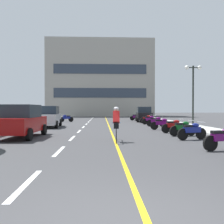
% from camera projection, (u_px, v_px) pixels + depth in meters
% --- Properties ---
extents(ground_plane, '(140.00, 140.00, 0.00)m').
position_uv_depth(ground_plane, '(106.00, 125.00, 24.21)').
color(ground_plane, '#38383A').
extents(curb_left, '(2.40, 72.00, 0.12)m').
position_uv_depth(curb_left, '(41.00, 123.00, 26.91)').
color(curb_left, '#A8A8A3').
rests_on(curb_left, ground).
extents(curb_right, '(2.40, 72.00, 0.12)m').
position_uv_depth(curb_right, '(169.00, 122.00, 27.51)').
color(curb_right, '#A8A8A3').
rests_on(curb_right, ground).
extents(lane_dash_0, '(0.14, 2.20, 0.01)m').
position_uv_depth(lane_dash_0, '(26.00, 184.00, 5.15)').
color(lane_dash_0, silver).
rests_on(lane_dash_0, ground).
extents(lane_dash_1, '(0.14, 2.20, 0.01)m').
position_uv_depth(lane_dash_1, '(59.00, 151.00, 9.15)').
color(lane_dash_1, silver).
rests_on(lane_dash_1, ground).
extents(lane_dash_2, '(0.14, 2.20, 0.01)m').
position_uv_depth(lane_dash_2, '(72.00, 138.00, 13.14)').
color(lane_dash_2, silver).
rests_on(lane_dash_2, ground).
extents(lane_dash_3, '(0.14, 2.20, 0.01)m').
position_uv_depth(lane_dash_3, '(79.00, 131.00, 17.14)').
color(lane_dash_3, silver).
rests_on(lane_dash_3, ground).
extents(lane_dash_4, '(0.14, 2.20, 0.01)m').
position_uv_depth(lane_dash_4, '(83.00, 127.00, 21.13)').
color(lane_dash_4, silver).
rests_on(lane_dash_4, ground).
extents(lane_dash_5, '(0.14, 2.20, 0.01)m').
position_uv_depth(lane_dash_5, '(86.00, 124.00, 25.13)').
color(lane_dash_5, silver).
rests_on(lane_dash_5, ground).
extents(lane_dash_6, '(0.14, 2.20, 0.01)m').
position_uv_depth(lane_dash_6, '(89.00, 122.00, 29.13)').
color(lane_dash_6, silver).
rests_on(lane_dash_6, ground).
extents(lane_dash_7, '(0.14, 2.20, 0.01)m').
position_uv_depth(lane_dash_7, '(90.00, 120.00, 33.12)').
color(lane_dash_7, silver).
rests_on(lane_dash_7, ground).
extents(lane_dash_8, '(0.14, 2.20, 0.01)m').
position_uv_depth(lane_dash_8, '(91.00, 119.00, 37.12)').
color(lane_dash_8, silver).
rests_on(lane_dash_8, ground).
extents(lane_dash_9, '(0.14, 2.20, 0.01)m').
position_uv_depth(lane_dash_9, '(92.00, 118.00, 41.12)').
color(lane_dash_9, silver).
rests_on(lane_dash_9, ground).
extents(lane_dash_10, '(0.14, 2.20, 0.01)m').
position_uv_depth(lane_dash_10, '(93.00, 117.00, 45.11)').
color(lane_dash_10, silver).
rests_on(lane_dash_10, ground).
extents(lane_dash_11, '(0.14, 2.20, 0.01)m').
position_uv_depth(lane_dash_11, '(94.00, 116.00, 49.11)').
color(lane_dash_11, silver).
rests_on(lane_dash_11, ground).
extents(centre_line_yellow, '(0.12, 66.00, 0.01)m').
position_uv_depth(centre_line_yellow, '(108.00, 123.00, 27.22)').
color(centre_line_yellow, gold).
rests_on(centre_line_yellow, ground).
extents(office_building, '(21.85, 9.17, 15.76)m').
position_uv_depth(office_building, '(100.00, 80.00, 52.57)').
color(office_building, '#9E998E').
rests_on(office_building, ground).
extents(street_lamp_mid, '(1.46, 0.36, 5.17)m').
position_uv_depth(street_lamp_mid, '(193.00, 82.00, 20.69)').
color(street_lamp_mid, black).
rests_on(street_lamp_mid, curb_right).
extents(parked_car_near, '(2.00, 4.24, 1.82)m').
position_uv_depth(parked_car_near, '(22.00, 121.00, 13.45)').
color(parked_car_near, black).
rests_on(parked_car_near, ground).
extents(parked_car_mid, '(2.11, 4.29, 1.82)m').
position_uv_depth(parked_car_mid, '(48.00, 117.00, 20.87)').
color(parked_car_mid, black).
rests_on(parked_car_mid, ground).
extents(parked_car_far, '(2.18, 4.32, 1.82)m').
position_uv_depth(parked_car_far, '(144.00, 114.00, 29.74)').
color(parked_car_far, black).
rests_on(parked_car_far, ground).
extents(motorcycle_1, '(1.67, 0.68, 0.92)m').
position_uv_depth(motorcycle_1, '(223.00, 138.00, 9.25)').
color(motorcycle_1, black).
rests_on(motorcycle_1, ground).
extents(motorcycle_2, '(1.66, 0.72, 0.92)m').
position_uv_depth(motorcycle_2, '(192.00, 131.00, 12.46)').
color(motorcycle_2, black).
rests_on(motorcycle_2, ground).
extents(motorcycle_3, '(1.68, 0.66, 0.92)m').
position_uv_depth(motorcycle_3, '(183.00, 128.00, 14.18)').
color(motorcycle_3, black).
rests_on(motorcycle_3, ground).
extents(motorcycle_4, '(1.69, 0.60, 0.92)m').
position_uv_depth(motorcycle_4, '(174.00, 126.00, 15.99)').
color(motorcycle_4, black).
rests_on(motorcycle_4, ground).
extents(motorcycle_5, '(1.70, 0.60, 0.92)m').
position_uv_depth(motorcycle_5, '(162.00, 124.00, 18.31)').
color(motorcycle_5, black).
rests_on(motorcycle_5, ground).
extents(motorcycle_6, '(1.68, 0.64, 0.92)m').
position_uv_depth(motorcycle_6, '(156.00, 121.00, 21.66)').
color(motorcycle_6, black).
rests_on(motorcycle_6, ground).
extents(motorcycle_7, '(1.69, 0.60, 0.92)m').
position_uv_depth(motorcycle_7, '(150.00, 120.00, 24.76)').
color(motorcycle_7, black).
rests_on(motorcycle_7, ground).
extents(motorcycle_8, '(1.68, 0.65, 0.92)m').
position_uv_depth(motorcycle_8, '(147.00, 119.00, 26.64)').
color(motorcycle_8, black).
rests_on(motorcycle_8, ground).
extents(motorcycle_9, '(1.64, 0.79, 0.92)m').
position_uv_depth(motorcycle_9, '(66.00, 118.00, 29.16)').
color(motorcycle_9, black).
rests_on(motorcycle_9, ground).
extents(motorcycle_10, '(1.67, 0.70, 0.92)m').
position_uv_depth(motorcycle_10, '(136.00, 117.00, 32.71)').
color(motorcycle_10, black).
rests_on(motorcycle_10, ground).
extents(motorcycle_11, '(1.65, 0.77, 0.92)m').
position_uv_depth(motorcycle_11, '(137.00, 117.00, 34.29)').
color(motorcycle_11, black).
rests_on(motorcycle_11, ground).
extents(cyclist_rider, '(0.42, 1.77, 1.71)m').
position_uv_depth(cyclist_rider, '(116.00, 123.00, 11.75)').
color(cyclist_rider, black).
rests_on(cyclist_rider, ground).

